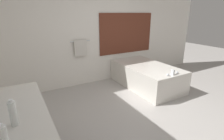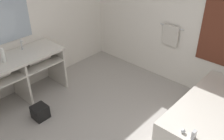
{
  "view_description": "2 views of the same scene",
  "coord_description": "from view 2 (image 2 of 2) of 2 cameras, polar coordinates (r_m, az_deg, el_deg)",
  "views": [
    {
      "loc": [
        -1.75,
        -1.94,
        1.81
      ],
      "look_at": [
        -0.3,
        0.59,
        0.85
      ],
      "focal_mm": 28.0,
      "sensor_mm": 36.0,
      "label": 1
    },
    {
      "loc": [
        1.83,
        -1.85,
        2.84
      ],
      "look_at": [
        -0.41,
        0.62,
        0.85
      ],
      "focal_mm": 40.0,
      "sensor_mm": 36.0,
      "label": 2
    }
  ],
  "objects": [
    {
      "name": "vanity_counter",
      "position": [
        4.61,
        -20.4,
        0.35
      ],
      "size": [
        0.65,
        1.59,
        0.88
      ],
      "color": "silver",
      "rests_on": "ground_plane"
    },
    {
      "name": "waste_bin",
      "position": [
        4.36,
        -16.1,
        -9.22
      ],
      "size": [
        0.24,
        0.24,
        0.23
      ],
      "color": "black",
      "rests_on": "ground_plane"
    },
    {
      "name": "wall_back_with_blinds",
      "position": [
        4.69,
        17.83,
        10.84
      ],
      "size": [
        7.4,
        0.13,
        2.7
      ],
      "color": "white",
      "rests_on": "ground_plane"
    },
    {
      "name": "bathtub",
      "position": [
        4.08,
        22.68,
        -10.44
      ],
      "size": [
        1.02,
        1.85,
        0.68
      ],
      "color": "silver",
      "rests_on": "ground_plane"
    },
    {
      "name": "water_bottle_1",
      "position": [
        4.35,
        -23.61,
        3.06
      ],
      "size": [
        0.06,
        0.06,
        0.25
      ],
      "color": "silver",
      "rests_on": "vanity_counter"
    },
    {
      "name": "sink_faucet",
      "position": [
        4.7,
        -19.96,
        5.41
      ],
      "size": [
        0.09,
        0.04,
        0.18
      ],
      "color": "silver",
      "rests_on": "vanity_counter"
    },
    {
      "name": "wall_left_with_mirror",
      "position": [
        4.7,
        -22.47,
        10.1
      ],
      "size": [
        0.08,
        7.4,
        2.7
      ],
      "color": "white",
      "rests_on": "ground_plane"
    }
  ]
}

